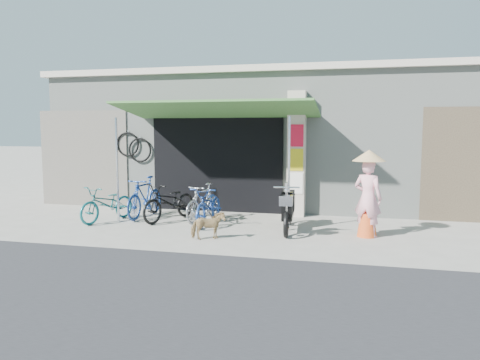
% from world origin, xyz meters
% --- Properties ---
extents(ground, '(80.00, 80.00, 0.00)m').
position_xyz_m(ground, '(0.00, 0.00, 0.00)').
color(ground, '#9E998F').
rests_on(ground, ground).
extents(road_strip, '(80.00, 6.00, 0.01)m').
position_xyz_m(road_strip, '(0.00, -4.50, 0.01)').
color(road_strip, '#323235').
rests_on(road_strip, ground).
extents(bicycle_shop, '(12.30, 5.30, 3.66)m').
position_xyz_m(bicycle_shop, '(-0.00, 5.09, 1.83)').
color(bicycle_shop, '#A0A69E').
rests_on(bicycle_shop, ground).
extents(shop_pillar, '(0.42, 0.44, 3.00)m').
position_xyz_m(shop_pillar, '(0.85, 2.45, 1.50)').
color(shop_pillar, beige).
rests_on(shop_pillar, ground).
extents(awning, '(4.60, 1.88, 2.72)m').
position_xyz_m(awning, '(-0.90, 1.63, 2.51)').
color(awning, '#36652D').
rests_on(awning, ground).
extents(neighbour_left, '(2.60, 0.06, 2.60)m').
position_xyz_m(neighbour_left, '(-5.00, 2.59, 1.30)').
color(neighbour_left, '#6B665B').
rests_on(neighbour_left, ground).
extents(bike_teal, '(0.97, 1.65, 0.82)m').
position_xyz_m(bike_teal, '(-3.24, 0.71, 0.41)').
color(bike_teal, '#17676A').
rests_on(bike_teal, ground).
extents(bike_blue, '(0.56, 1.65, 0.97)m').
position_xyz_m(bike_blue, '(-2.62, 1.35, 0.49)').
color(bike_blue, '#204494').
rests_on(bike_blue, ground).
extents(bike_black, '(1.12, 1.78, 0.88)m').
position_xyz_m(bike_black, '(-1.89, 1.12, 0.44)').
color(bike_black, black).
rests_on(bike_black, ground).
extents(bike_silver, '(0.73, 1.50, 0.87)m').
position_xyz_m(bike_silver, '(-1.12, 1.25, 0.44)').
color(bike_silver, '#B9BABE').
rests_on(bike_silver, ground).
extents(bike_navy, '(0.57, 1.61, 0.85)m').
position_xyz_m(bike_navy, '(-0.89, 0.93, 0.42)').
color(bike_navy, navy).
rests_on(bike_navy, ground).
extents(street_dog, '(0.70, 0.56, 0.54)m').
position_xyz_m(street_dog, '(-0.47, -0.45, 0.27)').
color(street_dog, tan).
rests_on(street_dog, ground).
extents(moped, '(0.50, 1.77, 1.00)m').
position_xyz_m(moped, '(0.89, 0.73, 0.46)').
color(moped, black).
rests_on(moped, ground).
extents(nun, '(0.66, 0.64, 1.71)m').
position_xyz_m(nun, '(2.48, 0.54, 0.85)').
color(nun, '#F0A2AF').
rests_on(nun, ground).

